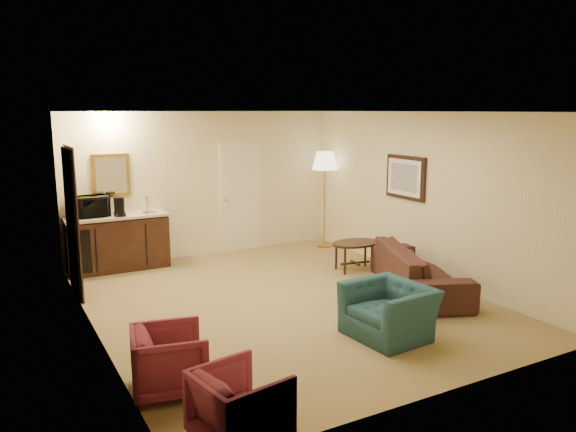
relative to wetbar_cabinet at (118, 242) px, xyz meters
name	(u,v)px	position (x,y,z in m)	size (l,w,h in m)	color
ground	(283,301)	(1.65, -2.72, -0.46)	(6.00, 6.00, 0.00)	#997E4E
room_walls	(252,173)	(1.55, -1.95, 1.26)	(5.02, 6.01, 2.61)	beige
wetbar_cabinet	(118,242)	(0.00, 0.00, 0.00)	(1.64, 0.58, 0.92)	#3B1D12
sofa	(419,262)	(3.60, -3.29, -0.02)	(2.23, 0.65, 0.87)	black
teal_armchair	(389,302)	(2.15, -4.40, -0.05)	(0.95, 0.62, 0.83)	#1D404A
rose_chair_near	(169,357)	(-0.50, -4.45, -0.12)	(0.67, 0.63, 0.69)	maroon
rose_chair_far	(240,402)	(-0.25, -5.52, -0.12)	(0.66, 0.61, 0.67)	maroon
coffee_table	(355,256)	(3.42, -1.95, -0.22)	(0.84, 0.57, 0.48)	black
floor_lamp	(324,200)	(3.85, -0.32, 0.47)	(0.49, 0.49, 1.86)	#BA8C3E
waste_bin	(161,256)	(0.69, -0.07, -0.30)	(0.26, 0.26, 0.32)	black
microwave	(88,204)	(-0.42, 0.07, 0.66)	(0.60, 0.33, 0.41)	black
coffee_maker	(119,207)	(0.03, -0.12, 0.62)	(0.17, 0.17, 0.31)	black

